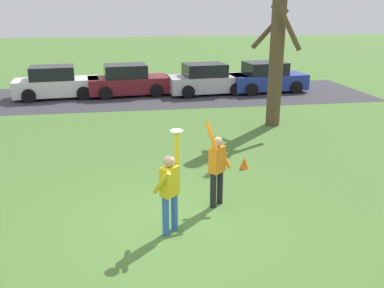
{
  "coord_description": "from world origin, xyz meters",
  "views": [
    {
      "loc": [
        -0.81,
        -7.74,
        4.34
      ],
      "look_at": [
        0.54,
        0.6,
        1.56
      ],
      "focal_mm": 38.85,
      "sensor_mm": 36.0,
      "label": 1
    }
  ],
  "objects_px": {
    "person_defender": "(217,165)",
    "frisbee_disc": "(177,131)",
    "field_cone_orange": "(244,163)",
    "person_catcher": "(170,188)",
    "parked_car_maroon": "(128,81)",
    "bare_tree_tall": "(278,38)",
    "parked_car_blue": "(266,78)",
    "parked_car_silver": "(207,80)",
    "parked_car_white": "(56,83)"
  },
  "relations": [
    {
      "from": "person_defender",
      "to": "frisbee_disc",
      "type": "distance_m",
      "value": 1.75
    },
    {
      "from": "field_cone_orange",
      "to": "person_defender",
      "type": "bearing_deg",
      "value": -120.88
    },
    {
      "from": "person_catcher",
      "to": "field_cone_orange",
      "type": "xyz_separation_m",
      "value": [
        2.46,
        3.18,
        -0.82
      ]
    },
    {
      "from": "person_catcher",
      "to": "field_cone_orange",
      "type": "distance_m",
      "value": 4.1
    },
    {
      "from": "parked_car_maroon",
      "to": "bare_tree_tall",
      "type": "height_order",
      "value": "bare_tree_tall"
    },
    {
      "from": "parked_car_maroon",
      "to": "parked_car_blue",
      "type": "xyz_separation_m",
      "value": [
        7.39,
        -0.2,
        0.0
      ]
    },
    {
      "from": "person_catcher",
      "to": "field_cone_orange",
      "type": "bearing_deg",
      "value": 10.84
    },
    {
      "from": "parked_car_silver",
      "to": "parked_car_white",
      "type": "bearing_deg",
      "value": 172.66
    },
    {
      "from": "frisbee_disc",
      "to": "parked_car_maroon",
      "type": "xyz_separation_m",
      "value": [
        -0.79,
        14.05,
        -1.37
      ]
    },
    {
      "from": "parked_car_white",
      "to": "parked_car_silver",
      "type": "bearing_deg",
      "value": -7.34
    },
    {
      "from": "person_catcher",
      "to": "parked_car_maroon",
      "type": "bearing_deg",
      "value": 51.06
    },
    {
      "from": "person_catcher",
      "to": "parked_car_blue",
      "type": "xyz_separation_m",
      "value": [
        6.77,
        13.99,
        -0.25
      ]
    },
    {
      "from": "person_catcher",
      "to": "parked_car_silver",
      "type": "bearing_deg",
      "value": 34.57
    },
    {
      "from": "person_defender",
      "to": "parked_car_blue",
      "type": "relative_size",
      "value": 0.48
    },
    {
      "from": "parked_car_blue",
      "to": "bare_tree_tall",
      "type": "distance_m",
      "value": 7.22
    },
    {
      "from": "frisbee_disc",
      "to": "parked_car_blue",
      "type": "height_order",
      "value": "frisbee_disc"
    },
    {
      "from": "person_defender",
      "to": "parked_car_silver",
      "type": "distance_m",
      "value": 13.06
    },
    {
      "from": "parked_car_silver",
      "to": "frisbee_disc",
      "type": "bearing_deg",
      "value": -109.06
    },
    {
      "from": "person_defender",
      "to": "field_cone_orange",
      "type": "height_order",
      "value": "person_defender"
    },
    {
      "from": "person_catcher",
      "to": "frisbee_disc",
      "type": "distance_m",
      "value": 1.13
    },
    {
      "from": "bare_tree_tall",
      "to": "field_cone_orange",
      "type": "bearing_deg",
      "value": -119.07
    },
    {
      "from": "person_defender",
      "to": "parked_car_maroon",
      "type": "relative_size",
      "value": 0.48
    },
    {
      "from": "parked_car_maroon",
      "to": "field_cone_orange",
      "type": "bearing_deg",
      "value": -79.98
    },
    {
      "from": "person_catcher",
      "to": "person_defender",
      "type": "distance_m",
      "value": 1.57
    },
    {
      "from": "frisbee_disc",
      "to": "parked_car_maroon",
      "type": "distance_m",
      "value": 14.13
    },
    {
      "from": "parked_car_maroon",
      "to": "parked_car_silver",
      "type": "relative_size",
      "value": 1.0
    },
    {
      "from": "person_catcher",
      "to": "frisbee_disc",
      "type": "relative_size",
      "value": 8.3
    },
    {
      "from": "person_catcher",
      "to": "parked_car_white",
      "type": "xyz_separation_m",
      "value": [
        -4.22,
        14.13,
        -0.25
      ]
    },
    {
      "from": "frisbee_disc",
      "to": "parked_car_blue",
      "type": "relative_size",
      "value": 0.06
    },
    {
      "from": "parked_car_maroon",
      "to": "parked_car_silver",
      "type": "height_order",
      "value": "same"
    },
    {
      "from": "parked_car_blue",
      "to": "field_cone_orange",
      "type": "bearing_deg",
      "value": -117.33
    },
    {
      "from": "parked_car_silver",
      "to": "parked_car_blue",
      "type": "relative_size",
      "value": 1.0
    },
    {
      "from": "frisbee_disc",
      "to": "parked_car_maroon",
      "type": "bearing_deg",
      "value": 93.23
    },
    {
      "from": "parked_car_silver",
      "to": "bare_tree_tall",
      "type": "bearing_deg",
      "value": -83.19
    },
    {
      "from": "parked_car_maroon",
      "to": "parked_car_white",
      "type": "bearing_deg",
      "value": 175.4
    },
    {
      "from": "person_defender",
      "to": "bare_tree_tall",
      "type": "bearing_deg",
      "value": -161.13
    },
    {
      "from": "person_catcher",
      "to": "field_cone_orange",
      "type": "relative_size",
      "value": 6.5
    },
    {
      "from": "bare_tree_tall",
      "to": "parked_car_blue",
      "type": "bearing_deg",
      "value": 73.65
    },
    {
      "from": "person_defender",
      "to": "parked_car_white",
      "type": "xyz_separation_m",
      "value": [
        -5.4,
        13.09,
        -0.25
      ]
    },
    {
      "from": "frisbee_disc",
      "to": "person_catcher",
      "type": "bearing_deg",
      "value": -138.54
    },
    {
      "from": "frisbee_disc",
      "to": "parked_car_silver",
      "type": "bearing_deg",
      "value": 76.55
    },
    {
      "from": "frisbee_disc",
      "to": "field_cone_orange",
      "type": "bearing_deg",
      "value": 52.93
    },
    {
      "from": "parked_car_silver",
      "to": "parked_car_blue",
      "type": "distance_m",
      "value": 3.31
    },
    {
      "from": "person_catcher",
      "to": "parked_car_silver",
      "type": "height_order",
      "value": "person_catcher"
    },
    {
      "from": "person_defender",
      "to": "parked_car_white",
      "type": "bearing_deg",
      "value": -109.04
    },
    {
      "from": "person_catcher",
      "to": "parked_car_white",
      "type": "bearing_deg",
      "value": 65.16
    },
    {
      "from": "parked_car_silver",
      "to": "field_cone_orange",
      "type": "height_order",
      "value": "parked_car_silver"
    },
    {
      "from": "person_catcher",
      "to": "bare_tree_tall",
      "type": "bearing_deg",
      "value": 15.61
    },
    {
      "from": "field_cone_orange",
      "to": "parked_car_maroon",
      "type": "bearing_deg",
      "value": 105.63
    },
    {
      "from": "parked_car_blue",
      "to": "bare_tree_tall",
      "type": "bearing_deg",
      "value": -111.95
    }
  ]
}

